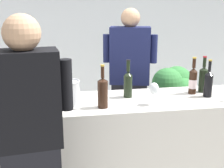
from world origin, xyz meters
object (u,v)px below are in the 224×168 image
at_px(wine_bottle_4, 193,81).
at_px(person_server, 129,88).
at_px(wine_bottle_0, 208,83).
at_px(potted_shrub, 175,90).
at_px(wine_bottle_1, 103,92).
at_px(wine_bottle_2, 203,79).
at_px(wine_glass, 154,90).
at_px(person_guest, 31,156).
at_px(wine_bottle_5, 128,83).
at_px(ice_bucket, 67,92).

xyz_separation_m(wine_bottle_4, person_server, (-0.45, 0.64, -0.23)).
relative_size(wine_bottle_0, potted_shrub, 0.33).
distance_m(wine_bottle_1, potted_shrub, 1.59).
bearing_deg(wine_bottle_1, wine_bottle_2, 15.79).
xyz_separation_m(wine_bottle_2, person_server, (-0.58, 0.60, -0.23)).
height_order(wine_bottle_4, wine_glass, wine_bottle_4).
xyz_separation_m(person_guest, potted_shrub, (1.59, 1.64, -0.13)).
bearing_deg(wine_bottle_5, wine_bottle_4, 0.49).
xyz_separation_m(wine_glass, person_guest, (-0.95, -0.52, -0.23)).
xyz_separation_m(wine_bottle_0, person_guest, (-1.50, -0.65, -0.23)).
xyz_separation_m(wine_bottle_4, potted_shrub, (0.19, 0.88, -0.36)).
height_order(wine_bottle_0, wine_glass, wine_bottle_0).
relative_size(wine_bottle_4, wine_glass, 1.83).
distance_m(wine_bottle_4, person_guest, 1.61).
bearing_deg(wine_bottle_2, ice_bucket, -173.15).
height_order(wine_glass, person_guest, person_guest).
relative_size(wine_bottle_1, wine_bottle_2, 1.02).
bearing_deg(wine_bottle_0, ice_bucket, -179.81).
relative_size(wine_bottle_5, person_guest, 0.20).
relative_size(wine_bottle_2, person_guest, 0.20).
relative_size(wine_bottle_1, wine_bottle_5, 1.03).
distance_m(wine_bottle_0, wine_glass, 0.57).
bearing_deg(ice_bucket, person_guest, -110.43).
relative_size(wine_bottle_2, wine_bottle_4, 1.00).
height_order(wine_bottle_5, person_guest, person_guest).
relative_size(wine_glass, ice_bucket, 0.88).
height_order(wine_bottle_0, wine_bottle_4, wine_bottle_4).
bearing_deg(wine_glass, person_server, 90.07).
distance_m(person_server, potted_shrub, 0.70).
height_order(wine_bottle_0, person_guest, person_guest).
bearing_deg(person_guest, wine_bottle_5, 44.18).
bearing_deg(person_server, ice_bucket, -133.09).
relative_size(wine_bottle_2, person_server, 0.20).
relative_size(wine_glass, person_server, 0.11).
height_order(wine_bottle_4, person_guest, person_guest).
xyz_separation_m(wine_bottle_4, wine_glass, (-0.45, -0.25, 0.00)).
height_order(wine_bottle_2, wine_bottle_4, wine_bottle_4).
distance_m(wine_bottle_1, wine_bottle_5, 0.35).
xyz_separation_m(wine_bottle_0, wine_bottle_1, (-0.98, -0.13, 0.01)).
bearing_deg(wine_bottle_1, person_server, 64.25).
height_order(wine_bottle_4, person_server, person_server).
xyz_separation_m(wine_bottle_0, wine_bottle_5, (-0.71, 0.11, 0.00)).
distance_m(wine_glass, person_guest, 1.10).
distance_m(wine_bottle_1, person_server, 1.01).
xyz_separation_m(wine_bottle_1, wine_bottle_5, (0.26, 0.24, -0.00)).
height_order(wine_bottle_0, ice_bucket, wine_bottle_0).
distance_m(wine_bottle_5, person_guest, 1.11).
xyz_separation_m(ice_bucket, person_guest, (-0.24, -0.65, -0.21)).
bearing_deg(person_guest, wine_bottle_4, 28.64).
distance_m(person_server, person_guest, 1.69).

